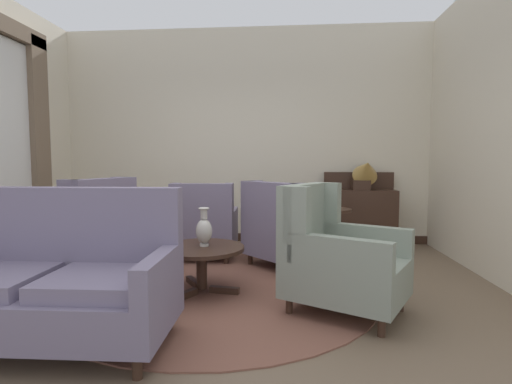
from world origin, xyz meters
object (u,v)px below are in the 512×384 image
object	(u,v)px
porcelain_vase	(204,230)
gramophone	(365,172)
armchair_back_corner	(205,226)
armchair_near_sideboard	(337,258)
sideboard	(360,214)
armchair_near_window	(88,239)
coffee_table	(201,256)
settee	(54,283)
side_table	(330,231)
armchair_beside_settee	(283,231)

from	to	relation	value
porcelain_vase	gramophone	distance (m)	2.80
armchair_back_corner	gramophone	size ratio (longest dim) A/B	1.82
armchair_near_sideboard	sideboard	distance (m)	2.57
porcelain_vase	armchair_near_window	distance (m)	1.24
coffee_table	sideboard	bearing A→B (deg)	49.65
settee	coffee_table	bearing A→B (deg)	54.40
settee	gramophone	size ratio (longest dim) A/B	3.02
armchair_near_window	armchair_back_corner	xyz separation A→B (m)	(0.96, 1.10, -0.04)
armchair_near_window	armchair_near_sideboard	distance (m)	2.45
porcelain_vase	armchair_back_corner	distance (m)	1.30
armchair_back_corner	gramophone	world-z (taller)	gramophone
armchair_near_window	armchair_back_corner	distance (m)	1.46
coffee_table	gramophone	world-z (taller)	gramophone
armchair_near_sideboard	gramophone	world-z (taller)	gramophone
armchair_near_window	gramophone	world-z (taller)	gramophone
coffee_table	porcelain_vase	xyz separation A→B (m)	(0.02, 0.03, 0.24)
armchair_near_sideboard	side_table	bearing A→B (deg)	24.37
sideboard	armchair_near_window	bearing A→B (deg)	-146.96
coffee_table	sideboard	distance (m)	2.83
armchair_back_corner	armchair_near_sideboard	bearing A→B (deg)	128.69
coffee_table	settee	size ratio (longest dim) A/B	0.50
armchair_near_sideboard	armchair_beside_settee	world-z (taller)	armchair_near_sideboard
armchair_near_sideboard	gramophone	xyz separation A→B (m)	(0.68, 2.40, 0.64)
armchair_back_corner	armchair_beside_settee	xyz separation A→B (m)	(0.99, -0.34, 0.02)
sideboard	armchair_beside_settee	bearing A→B (deg)	-131.91
armchair_near_sideboard	armchair_near_window	bearing A→B (deg)	106.08
armchair_near_window	settee	bearing A→B (deg)	38.25
armchair_back_corner	armchair_beside_settee	world-z (taller)	armchair_beside_settee
armchair_back_corner	armchair_near_sideboard	size ratio (longest dim) A/B	0.86
coffee_table	armchair_near_window	world-z (taller)	armchair_near_window
armchair_near_window	armchair_back_corner	world-z (taller)	armchair_near_window
coffee_table	armchair_near_window	bearing A→B (deg)	171.23
coffee_table	settee	world-z (taller)	settee
armchair_back_corner	side_table	world-z (taller)	armchair_back_corner
armchair_beside_settee	settee	bearing A→B (deg)	98.63
coffee_table	armchair_beside_settee	bearing A→B (deg)	51.74
coffee_table	sideboard	xyz separation A→B (m)	(1.83, 2.15, 0.13)
gramophone	porcelain_vase	bearing A→B (deg)	-132.40
side_table	sideboard	xyz separation A→B (m)	(0.53, 1.07, 0.07)
settee	armchair_back_corner	xyz separation A→B (m)	(0.51, 2.39, -0.01)
settee	armchair_back_corner	bearing A→B (deg)	76.53
porcelain_vase	settee	size ratio (longest dim) A/B	0.23
porcelain_vase	armchair_near_window	world-z (taller)	armchair_near_window
armchair_back_corner	armchair_near_sideboard	world-z (taller)	armchair_near_sideboard
settee	gramophone	world-z (taller)	gramophone
armchair_near_sideboard	armchair_beside_settee	size ratio (longest dim) A/B	1.01
armchair_near_sideboard	armchair_beside_settee	bearing A→B (deg)	47.67
armchair_near_window	side_table	bearing A→B (deg)	128.59
settee	side_table	distance (m)	2.99
armchair_beside_settee	armchair_near_sideboard	bearing A→B (deg)	154.06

